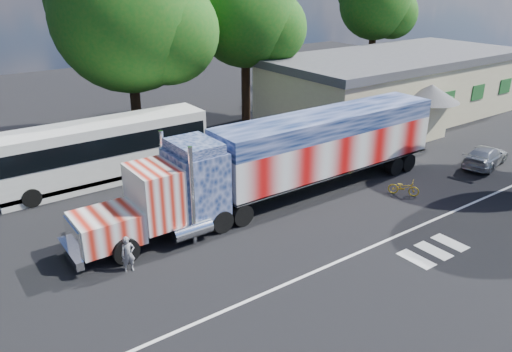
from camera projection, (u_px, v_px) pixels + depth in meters
ground at (293, 233)px, 23.32m from camera, size 100.00×100.00×0.00m
lane_markings at (380, 257)px, 21.41m from camera, size 30.00×2.67×0.01m
semi_truck at (291, 156)px, 26.20m from camera, size 21.54×3.40×4.59m
coach_bus at (105, 150)px, 28.66m from camera, size 12.03×2.80×3.50m
hall_building at (396, 85)px, 41.23m from camera, size 22.40×12.80×5.20m
parked_car at (485, 156)px, 31.25m from camera, size 4.62×2.68×1.26m
woman at (128, 254)px, 20.13m from camera, size 0.61×0.44×1.54m
bicycle at (404, 187)px, 27.18m from camera, size 1.40×1.69×0.87m
tree_n_mid at (130, 17)px, 32.59m from camera, size 10.46×9.97×13.64m
tree_ne_a at (247, 16)px, 38.12m from camera, size 8.32×7.92×12.22m
tree_far_ne at (377, 4)px, 48.95m from camera, size 7.40×7.05×12.00m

